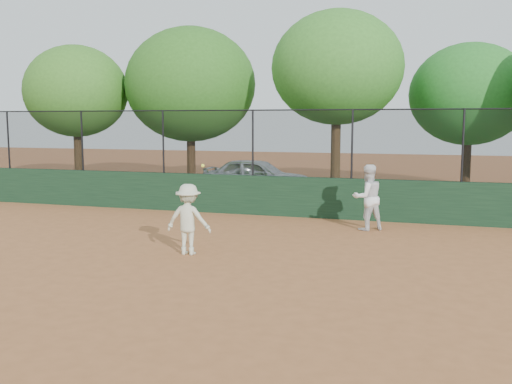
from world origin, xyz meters
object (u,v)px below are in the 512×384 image
(tree_1, at_px, (190,85))
(tree_2, at_px, (337,68))
(player_main, at_px, (188,219))
(tree_3, at_px, (469,95))
(player_second, at_px, (368,197))
(parked_car, at_px, (256,176))
(tree_0, at_px, (76,92))

(tree_1, relative_size, tree_2, 0.98)
(player_main, relative_size, tree_3, 0.34)
(player_second, bearing_deg, parked_car, -85.25)
(player_second, relative_size, tree_3, 0.30)
(tree_3, bearing_deg, player_second, -108.32)
(player_main, distance_m, tree_1, 12.71)
(player_second, bearing_deg, tree_2, -107.46)
(tree_0, bearing_deg, player_second, -25.52)
(player_second, relative_size, tree_1, 0.26)
(parked_car, xyz_separation_m, tree_1, (-3.26, 1.12, 3.64))
(parked_car, bearing_deg, tree_0, 88.10)
(tree_1, distance_m, tree_3, 11.13)
(parked_car, distance_m, tree_0, 8.86)
(parked_car, distance_m, tree_1, 5.01)
(player_second, distance_m, player_main, 5.18)
(player_main, distance_m, tree_3, 14.21)
(parked_car, height_order, tree_1, tree_1)
(parked_car, height_order, tree_0, tree_0)
(player_second, distance_m, tree_1, 11.50)
(parked_car, relative_size, player_second, 2.41)
(player_second, bearing_deg, player_main, 15.20)
(parked_car, relative_size, tree_1, 0.62)
(player_second, xyz_separation_m, tree_1, (-8.24, 7.22, 3.49))
(player_main, height_order, tree_3, tree_3)
(parked_car, bearing_deg, player_main, -171.44)
(tree_0, height_order, tree_3, tree_0)
(tree_0, xyz_separation_m, tree_1, (4.93, 0.94, 0.25))
(tree_2, relative_size, tree_3, 1.19)
(player_main, bearing_deg, tree_3, 63.63)
(player_second, xyz_separation_m, player_main, (-3.35, -3.94, -0.10))
(tree_3, bearing_deg, parked_car, -163.03)
(player_main, bearing_deg, tree_1, 113.62)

